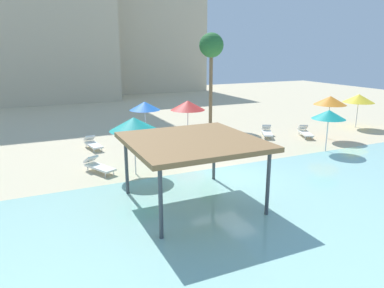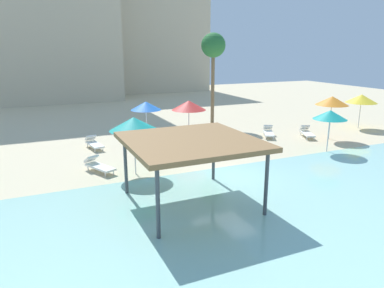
# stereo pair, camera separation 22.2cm
# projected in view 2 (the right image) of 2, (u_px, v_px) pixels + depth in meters

# --- Properties ---
(ground_plane) EXTENTS (80.00, 80.00, 0.00)m
(ground_plane) POSITION_uv_depth(u_px,v_px,m) (224.00, 179.00, 16.80)
(ground_plane) COLOR beige
(lagoon_water) EXTENTS (44.00, 13.50, 0.04)m
(lagoon_water) POSITION_uv_depth(u_px,v_px,m) (300.00, 229.00, 12.17)
(lagoon_water) COLOR #99D1C6
(lagoon_water) RESTS_ON ground
(shade_pavilion) EXTENTS (4.77, 4.77, 2.62)m
(shade_pavilion) POSITION_uv_depth(u_px,v_px,m) (191.00, 143.00, 13.51)
(shade_pavilion) COLOR #42474C
(shade_pavilion) RESTS_ON ground
(beach_umbrella_teal_0) EXTENTS (2.30, 2.30, 2.79)m
(beach_umbrella_teal_0) POSITION_uv_depth(u_px,v_px,m) (134.00, 124.00, 16.93)
(beach_umbrella_teal_0) COLOR silver
(beach_umbrella_teal_0) RESTS_ON ground
(beach_umbrella_orange_2) EXTENTS (2.11, 2.11, 2.86)m
(beach_umbrella_orange_2) POSITION_uv_depth(u_px,v_px,m) (332.00, 101.00, 23.68)
(beach_umbrella_orange_2) COLOR silver
(beach_umbrella_orange_2) RESTS_ON ground
(beach_umbrella_teal_4) EXTENTS (1.92, 1.92, 2.48)m
(beach_umbrella_teal_4) POSITION_uv_depth(u_px,v_px,m) (330.00, 115.00, 20.66)
(beach_umbrella_teal_4) COLOR silver
(beach_umbrella_teal_4) RESTS_ON ground
(beach_umbrella_blue_5) EXTENTS (1.92, 1.92, 2.67)m
(beach_umbrella_blue_5) POSITION_uv_depth(u_px,v_px,m) (146.00, 106.00, 22.70)
(beach_umbrella_blue_5) COLOR silver
(beach_umbrella_blue_5) RESTS_ON ground
(beach_umbrella_red_6) EXTENTS (2.15, 2.15, 2.77)m
(beach_umbrella_red_6) POSITION_uv_depth(u_px,v_px,m) (189.00, 105.00, 22.40)
(beach_umbrella_red_6) COLOR silver
(beach_umbrella_red_6) RESTS_ON ground
(beach_umbrella_yellow_7) EXTENTS (2.29, 2.29, 2.55)m
(beach_umbrella_yellow_7) POSITION_uv_depth(u_px,v_px,m) (362.00, 99.00, 27.10)
(beach_umbrella_yellow_7) COLOR silver
(beach_umbrella_yellow_7) RESTS_ON ground
(lounge_chair_0) EXTENTS (1.35, 1.97, 0.74)m
(lounge_chair_0) POSITION_uv_depth(u_px,v_px,m) (307.00, 132.00, 24.74)
(lounge_chair_0) COLOR white
(lounge_chair_0) RESTS_ON ground
(lounge_chair_1) EXTENTS (1.28, 1.98, 0.74)m
(lounge_chair_1) POSITION_uv_depth(u_px,v_px,m) (150.00, 149.00, 20.65)
(lounge_chair_1) COLOR white
(lounge_chair_1) RESTS_ON ground
(lounge_chair_2) EXTENTS (0.88, 1.97, 0.74)m
(lounge_chair_2) POSITION_uv_depth(u_px,v_px,m) (94.00, 143.00, 21.94)
(lounge_chair_2) COLOR white
(lounge_chair_2) RESTS_ON ground
(lounge_chair_4) EXTENTS (1.47, 1.94, 0.74)m
(lounge_chair_4) POSITION_uv_depth(u_px,v_px,m) (268.00, 132.00, 24.85)
(lounge_chair_4) COLOR white
(lounge_chair_4) RESTS_ON ground
(lounge_chair_5) EXTENTS (1.33, 1.97, 0.74)m
(lounge_chair_5) POSITION_uv_depth(u_px,v_px,m) (98.00, 165.00, 17.79)
(lounge_chair_5) COLOR white
(lounge_chair_5) RESTS_ON ground
(palm_tree_1) EXTENTS (1.90, 1.90, 7.08)m
(palm_tree_1) POSITION_uv_depth(u_px,v_px,m) (213.00, 48.00, 27.99)
(palm_tree_1) COLOR brown
(palm_tree_1) RESTS_ON ground
(hotel_block_0) EXTENTS (22.34, 8.38, 19.25)m
(hotel_block_0) POSITION_uv_depth(u_px,v_px,m) (8.00, 12.00, 38.46)
(hotel_block_0) COLOR beige
(hotel_block_0) RESTS_ON ground
(hotel_block_1) EXTENTS (16.59, 10.57, 15.33)m
(hotel_block_1) POSITION_uv_depth(u_px,v_px,m) (141.00, 35.00, 51.15)
(hotel_block_1) COLOR beige
(hotel_block_1) RESTS_ON ground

